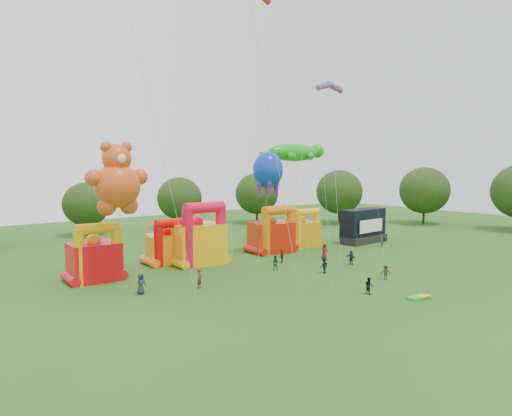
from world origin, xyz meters
TOP-DOWN VIEW (x-y plane):
  - ground at (0.00, 0.00)m, footprint 160.00×160.00m
  - tree_ring at (-1.18, 0.62)m, footprint 123.85×125.95m
  - bouncy_castle_0 at (-16.88, 26.54)m, footprint 4.84×3.89m
  - bouncy_castle_1 at (-7.09, 29.61)m, footprint 5.54×4.81m
  - bouncy_castle_2 at (-4.36, 27.11)m, footprint 6.16×5.13m
  - bouncy_castle_3 at (7.38, 27.66)m, footprint 6.34×5.57m
  - bouncy_castle_4 at (13.51, 28.35)m, footprint 4.96×4.16m
  - stage_trailer at (23.39, 25.29)m, footprint 8.28×3.59m
  - teddy_bear_kite at (-15.34, 23.31)m, footprint 6.21×4.40m
  - gecko_kite at (16.33, 29.59)m, footprint 13.09×9.80m
  - octopus_kite at (5.47, 26.65)m, footprint 5.17×4.03m
  - parafoil_kites at (-5.85, 16.61)m, footprint 29.13×11.52m
  - diamond_kites at (1.04, 15.67)m, footprint 19.29×15.80m
  - folded_kite_bundle at (3.93, 2.82)m, footprint 2.05×1.18m
  - spectator_0 at (-15.14, 19.03)m, footprint 0.99×0.70m
  - spectator_1 at (-9.81, 17.56)m, footprint 0.83×0.77m
  - spectator_2 at (0.83, 19.10)m, footprint 1.03×1.05m
  - spectator_3 at (4.18, 14.72)m, footprint 1.18×0.71m
  - spectator_4 at (3.81, 21.42)m, footprint 1.06×0.84m
  - spectator_5 at (9.85, 15.83)m, footprint 0.67×1.65m
  - spectator_6 at (10.09, 20.44)m, footprint 1.05×0.86m
  - spectator_7 at (22.69, 21.12)m, footprint 0.65×0.65m
  - spectator_8 at (1.61, 6.49)m, footprint 0.70×0.84m
  - spectator_9 at (7.18, 8.83)m, footprint 1.18×1.12m

SIDE VIEW (x-z plane):
  - ground at x=0.00m, z-range 0.00..0.00m
  - folded_kite_bundle at x=3.93m, z-range -0.02..0.29m
  - spectator_7 at x=22.69m, z-range 0.00..1.52m
  - spectator_8 at x=1.61m, z-range 0.00..1.58m
  - spectator_9 at x=7.18m, z-range 0.00..1.61m
  - spectator_4 at x=3.81m, z-range 0.00..1.69m
  - spectator_2 at x=0.83m, z-range 0.00..1.71m
  - spectator_5 at x=9.85m, z-range 0.00..1.73m
  - spectator_3 at x=4.18m, z-range 0.00..1.78m
  - spectator_6 at x=10.09m, z-range 0.00..1.86m
  - spectator_1 at x=-9.81m, z-range 0.00..1.91m
  - spectator_0 at x=-15.14m, z-range 0.00..1.91m
  - bouncy_castle_1 at x=-7.09m, z-range -0.66..4.91m
  - bouncy_castle_4 at x=13.51m, z-range -0.66..4.98m
  - bouncy_castle_0 at x=-16.88m, z-range -0.72..5.38m
  - bouncy_castle_3 at x=7.38m, z-range -0.79..5.69m
  - stage_trailer at x=23.39m, z-range -0.10..5.10m
  - bouncy_castle_2 at x=-4.36m, z-range -0.93..6.62m
  - tree_ring at x=-1.18m, z-range 0.22..12.30m
  - octopus_kite at x=5.47m, z-range 1.40..15.08m
  - gecko_kite at x=16.33m, z-range 0.79..16.02m
  - teddy_bear_kite at x=-15.34m, z-range 2.13..16.33m
  - parafoil_kites at x=-5.85m, z-range -1.52..28.85m
  - diamond_kites at x=1.04m, z-range -2.83..36.46m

